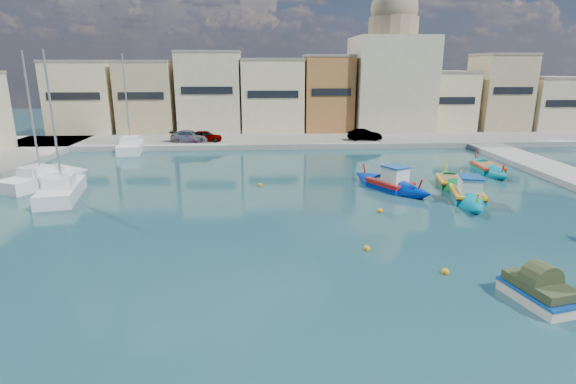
# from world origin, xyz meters

# --- Properties ---
(ground) EXTENTS (160.00, 160.00, 0.00)m
(ground) POSITION_xyz_m (0.00, 0.00, 0.00)
(ground) COLOR #163E43
(ground) RESTS_ON ground
(north_quay) EXTENTS (80.00, 8.00, 0.60)m
(north_quay) POSITION_xyz_m (0.00, 32.00, 0.30)
(north_quay) COLOR gray
(north_quay) RESTS_ON ground
(north_townhouses) EXTENTS (83.20, 7.87, 10.19)m
(north_townhouses) POSITION_xyz_m (6.68, 39.36, 5.00)
(north_townhouses) COLOR beige
(north_townhouses) RESTS_ON ground
(church_block) EXTENTS (10.00, 10.00, 19.10)m
(church_block) POSITION_xyz_m (10.00, 40.00, 8.41)
(church_block) COLOR beige
(church_block) RESTS_ON ground
(parked_cars) EXTENTS (24.30, 1.88, 1.28)m
(parked_cars) POSITION_xyz_m (-9.25, 30.50, 1.24)
(parked_cars) COLOR #4C1919
(parked_cars) RESTS_ON north_quay
(luzzu_turquoise_cabin) EXTENTS (3.97, 8.87, 2.78)m
(luzzu_turquoise_cabin) POSITION_xyz_m (7.09, 8.25, 0.34)
(luzzu_turquoise_cabin) COLOR #0082A0
(luzzu_turquoise_cabin) RESTS_ON ground
(luzzu_blue_cabin) EXTENTS (5.68, 8.01, 2.86)m
(luzzu_blue_cabin) POSITION_xyz_m (2.51, 11.28, 0.35)
(luzzu_blue_cabin) COLOR #002AAD
(luzzu_blue_cabin) RESTS_ON ground
(luzzu_cyan_mid) EXTENTS (2.40, 8.06, 2.35)m
(luzzu_cyan_mid) POSITION_xyz_m (12.59, 16.46, 0.25)
(luzzu_cyan_mid) COLOR #00819E
(luzzu_cyan_mid) RESTS_ON ground
(luzzu_green) EXTENTS (3.31, 7.44, 2.27)m
(luzzu_green) POSITION_xyz_m (7.49, 11.95, 0.24)
(luzzu_green) COLOR #0B7333
(luzzu_green) RESTS_ON ground
(tender_near) EXTENTS (2.21, 3.22, 1.45)m
(tender_near) POSITION_xyz_m (3.75, -5.58, 0.45)
(tender_near) COLOR beige
(tender_near) RESTS_ON ground
(yacht_north) EXTENTS (3.67, 8.50, 10.99)m
(yacht_north) POSITION_xyz_m (-21.66, 29.56, 0.43)
(yacht_north) COLOR white
(yacht_north) RESTS_ON ground
(yacht_midnorth) EXTENTS (5.35, 7.89, 10.85)m
(yacht_midnorth) POSITION_xyz_m (-23.68, 14.89, 0.43)
(yacht_midnorth) COLOR white
(yacht_midnorth) RESTS_ON ground
(yacht_mid) EXTENTS (3.93, 8.90, 10.86)m
(yacht_mid) POSITION_xyz_m (-21.58, 11.99, 0.43)
(yacht_mid) COLOR white
(yacht_mid) RESTS_ON ground
(mooring_buoys) EXTENTS (23.35, 22.43, 0.36)m
(mooring_buoys) POSITION_xyz_m (2.01, 5.75, 0.08)
(mooring_buoys) COLOR orange
(mooring_buoys) RESTS_ON ground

